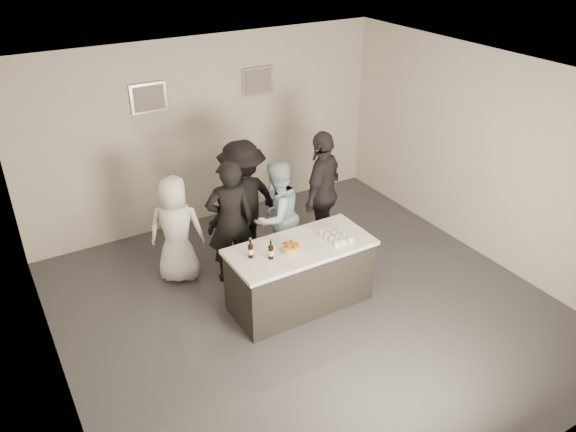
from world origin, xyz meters
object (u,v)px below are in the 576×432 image
(cake, at_px, (290,248))
(person_guest_back, at_px, (243,201))
(person_main_blue, at_px, (277,217))
(person_guest_right, at_px, (323,192))
(beer_bottle_a, at_px, (251,248))
(bar_counter, at_px, (300,275))
(beer_bottle_b, at_px, (271,249))
(person_main_black, at_px, (230,222))
(person_guest_left, at_px, (176,230))

(cake, height_order, person_guest_back, person_guest_back)
(person_main_blue, height_order, person_guest_right, person_guest_right)
(beer_bottle_a, bearing_deg, bar_counter, -6.78)
(person_main_blue, xyz_separation_m, person_guest_back, (-0.28, 0.50, 0.09))
(beer_bottle_b, distance_m, person_guest_back, 1.54)
(person_main_blue, bearing_deg, person_guest_back, -78.21)
(bar_counter, bearing_deg, beer_bottle_b, -171.31)
(beer_bottle_b, relative_size, person_main_blue, 0.16)
(person_main_black, relative_size, person_guest_right, 0.95)
(beer_bottle_a, xyz_separation_m, person_main_black, (0.16, 0.91, -0.13))
(beer_bottle_b, bearing_deg, bar_counter, 8.69)
(bar_counter, xyz_separation_m, person_main_black, (-0.50, 0.99, 0.45))
(bar_counter, distance_m, beer_bottle_b, 0.75)
(cake, xyz_separation_m, person_main_black, (-0.33, 1.03, -0.04))
(person_guest_right, distance_m, person_guest_back, 1.19)
(bar_counter, bearing_deg, beer_bottle_a, 173.22)
(person_main_blue, relative_size, person_guest_back, 0.90)
(person_guest_left, height_order, person_guest_right, person_guest_right)
(bar_counter, height_order, cake, cake)
(person_main_black, bearing_deg, person_main_blue, -170.11)
(cake, relative_size, person_guest_right, 0.12)
(person_guest_left, bearing_deg, beer_bottle_b, 143.38)
(person_main_blue, relative_size, person_guest_right, 0.87)
(beer_bottle_a, height_order, person_main_black, person_main_black)
(cake, relative_size, person_guest_left, 0.15)
(bar_counter, xyz_separation_m, beer_bottle_b, (-0.46, -0.07, 0.58))
(person_main_blue, bearing_deg, person_guest_left, -36.69)
(person_main_blue, bearing_deg, person_main_black, -22.67)
(person_guest_left, bearing_deg, person_guest_back, -149.33)
(beer_bottle_a, distance_m, person_guest_left, 1.41)
(beer_bottle_b, bearing_deg, person_guest_left, 114.72)
(person_guest_back, bearing_deg, cake, 74.86)
(cake, height_order, person_main_blue, person_main_blue)
(bar_counter, relative_size, person_main_blue, 1.13)
(person_main_black, bearing_deg, person_guest_right, -162.29)
(person_guest_left, height_order, person_guest_back, person_guest_back)
(beer_bottle_a, xyz_separation_m, person_guest_right, (1.70, 0.98, -0.08))
(cake, bearing_deg, person_guest_right, 42.15)
(beer_bottle_b, distance_m, person_main_blue, 1.21)
(person_main_blue, bearing_deg, beer_bottle_a, 27.73)
(bar_counter, distance_m, person_guest_right, 1.56)
(person_guest_right, bearing_deg, person_guest_back, -52.69)
(person_main_blue, distance_m, person_guest_back, 0.58)
(beer_bottle_b, height_order, person_guest_back, person_guest_back)
(person_main_black, bearing_deg, person_guest_back, -117.99)
(person_guest_left, relative_size, person_guest_back, 0.84)
(person_main_black, bearing_deg, beer_bottle_b, 107.09)
(cake, height_order, beer_bottle_b, beer_bottle_b)
(bar_counter, distance_m, cake, 0.52)
(beer_bottle_b, height_order, person_guest_left, person_guest_left)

